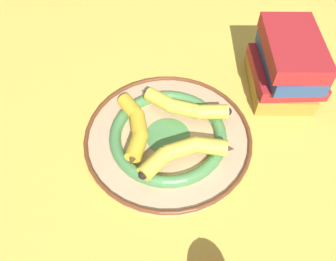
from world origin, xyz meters
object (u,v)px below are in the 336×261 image
(banana_a, at_px, (184,152))
(book_stack, at_px, (286,65))
(banana_b, at_px, (136,127))
(banana_c, at_px, (184,106))
(decorative_bowl, at_px, (168,137))

(banana_a, relative_size, book_stack, 0.73)
(banana_b, bearing_deg, banana_c, -71.31)
(book_stack, bearing_deg, banana_a, 129.43)
(banana_a, xyz_separation_m, banana_b, (-0.03, -0.11, 0.00))
(decorative_bowl, height_order, banana_a, banana_a)
(banana_a, relative_size, banana_c, 0.83)
(banana_b, distance_m, banana_c, 0.12)
(decorative_bowl, xyz_separation_m, banana_a, (0.05, 0.05, 0.04))
(banana_a, distance_m, banana_c, 0.12)
(banana_c, bearing_deg, banana_a, -74.82)
(banana_b, bearing_deg, decorative_bowl, -99.19)
(decorative_bowl, bearing_deg, banana_c, 164.03)
(decorative_bowl, distance_m, book_stack, 0.33)
(book_stack, bearing_deg, decorative_bowl, 117.45)
(banana_c, distance_m, book_stack, 0.27)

